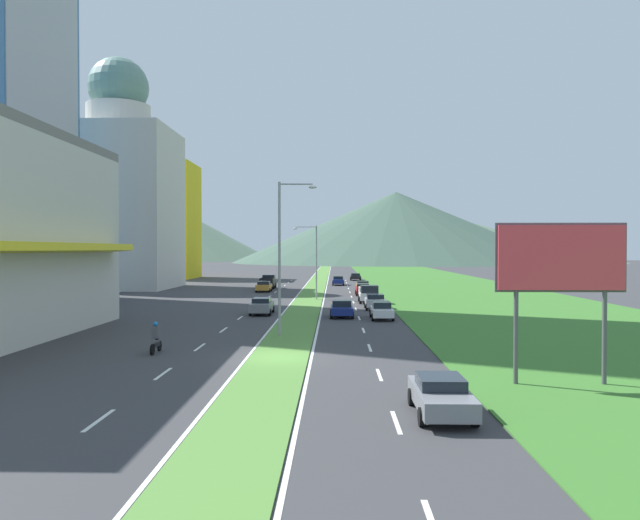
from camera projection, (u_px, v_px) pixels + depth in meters
name	position (u px, v px, depth m)	size (l,w,h in m)	color
ground_plane	(279.00, 358.00, 33.11)	(600.00, 600.00, 0.00)	#38383A
grass_median	(315.00, 288.00, 93.08)	(3.20, 240.00, 0.06)	#518438
grass_verge_right	(451.00, 288.00, 92.60)	(24.00, 240.00, 0.06)	#387028
lane_dash_left_1	(99.00, 420.00, 21.13)	(0.16, 2.80, 0.01)	silver
lane_dash_left_2	(163.00, 374.00, 29.01)	(0.16, 2.80, 0.01)	silver
lane_dash_left_3	(200.00, 347.00, 36.90)	(0.16, 2.80, 0.01)	silver
lane_dash_left_4	(224.00, 330.00, 44.78)	(0.16, 2.80, 0.01)	silver
lane_dash_left_5	(240.00, 318.00, 52.67)	(0.16, 2.80, 0.01)	silver
lane_dash_left_6	(252.00, 309.00, 60.55)	(0.16, 2.80, 0.01)	silver
lane_dash_left_7	(262.00, 302.00, 68.44)	(0.16, 2.80, 0.01)	silver
lane_dash_left_8	(269.00, 297.00, 76.33)	(0.16, 2.80, 0.01)	silver
lane_dash_left_9	(275.00, 292.00, 84.21)	(0.16, 2.80, 0.01)	silver
lane_dash_left_10	(281.00, 288.00, 92.10)	(0.16, 2.80, 0.01)	silver
lane_dash_left_11	(285.00, 285.00, 99.98)	(0.16, 2.80, 0.01)	silver
lane_dash_left_12	(288.00, 283.00, 107.87)	(0.16, 2.80, 0.01)	silver
lane_dash_left_13	(292.00, 280.00, 115.75)	(0.16, 2.80, 0.01)	silver
lane_dash_right_1	(396.00, 422.00, 20.88)	(0.16, 2.80, 0.01)	silver
lane_dash_right_2	(379.00, 375.00, 28.77)	(0.16, 2.80, 0.01)	silver
lane_dash_right_3	(370.00, 348.00, 36.66)	(0.16, 2.80, 0.01)	silver
lane_dash_right_4	(363.00, 330.00, 44.54)	(0.16, 2.80, 0.01)	silver
lane_dash_right_5	(359.00, 318.00, 52.43)	(0.16, 2.80, 0.01)	silver
lane_dash_right_6	(356.00, 309.00, 60.31)	(0.16, 2.80, 0.01)	silver
lane_dash_right_7	(353.00, 302.00, 68.20)	(0.16, 2.80, 0.01)	silver
lane_dash_right_8	(351.00, 297.00, 76.08)	(0.16, 2.80, 0.01)	silver
lane_dash_right_9	(350.00, 292.00, 83.97)	(0.16, 2.80, 0.01)	silver
lane_dash_right_10	(349.00, 289.00, 91.85)	(0.16, 2.80, 0.01)	silver
lane_dash_right_11	(347.00, 285.00, 99.74)	(0.16, 2.80, 0.01)	silver
lane_dash_right_12	(346.00, 283.00, 107.63)	(0.16, 2.80, 0.01)	silver
lane_dash_right_13	(346.00, 280.00, 115.51)	(0.16, 2.80, 0.01)	silver
edge_line_median_left	(303.00, 288.00, 93.13)	(0.16, 240.00, 0.01)	silver
edge_line_median_right	(326.00, 288.00, 93.04)	(0.16, 240.00, 0.01)	silver
domed_building	(119.00, 193.00, 92.75)	(16.19, 16.19, 34.74)	beige
midrise_colored	(163.00, 221.00, 124.69)	(12.90, 12.90, 23.21)	yellow
hill_far_left	(156.00, 229.00, 332.41)	(126.60, 126.60, 33.80)	#516B56
hill_far_center	(396.00, 227.00, 276.21)	(146.89, 146.89, 31.70)	#3D5647
hill_far_right	(440.00, 238.00, 292.79)	(162.79, 162.79, 22.27)	#516B56
street_lamp_near	(283.00, 249.00, 41.67)	(2.62, 0.35, 10.46)	#99999E
street_lamp_mid	(314.00, 257.00, 71.36)	(2.85, 0.47, 8.65)	#99999E
billboard_roadside	(561.00, 264.00, 26.45)	(5.63, 0.28, 7.04)	#4C4C51
car_0	(382.00, 310.00, 51.77)	(1.87, 4.61, 1.45)	silver
car_1	(375.00, 301.00, 60.35)	(2.04, 4.06, 1.46)	#B2B2B7
car_2	(338.00, 281.00, 100.71)	(1.94, 4.37, 1.48)	navy
car_3	(342.00, 309.00, 53.22)	(2.02, 4.04, 1.47)	navy
car_4	(262.00, 306.00, 55.63)	(1.94, 4.78, 1.50)	slate
car_5	(363.00, 286.00, 85.00)	(1.92, 4.53, 1.48)	#C6842D
car_6	(356.00, 277.00, 116.25)	(2.03, 4.28, 1.33)	black
car_7	(264.00, 286.00, 85.03)	(2.01, 4.55, 1.47)	#C6842D
car_8	(363.00, 289.00, 78.53)	(1.87, 4.73, 1.49)	maroon
car_9	(441.00, 395.00, 21.78)	(1.97, 4.50, 1.36)	slate
pickup_truck_0	(268.00, 282.00, 92.30)	(2.18, 5.40, 2.00)	black
pickup_truck_1	(369.00, 294.00, 67.42)	(2.18, 5.40, 2.00)	silver
motorcycle_rider	(156.00, 340.00, 34.79)	(0.36, 2.00, 1.80)	black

